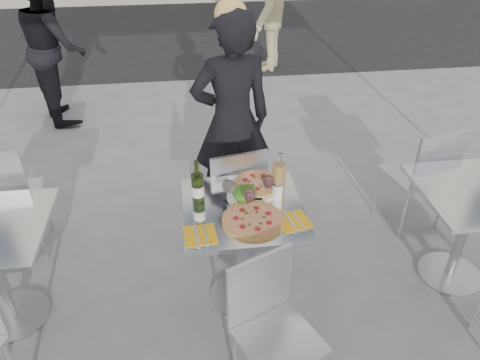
{
  "coord_description": "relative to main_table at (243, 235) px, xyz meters",
  "views": [
    {
      "loc": [
        -0.3,
        -2.22,
        2.44
      ],
      "look_at": [
        0.0,
        0.15,
        0.85
      ],
      "focal_mm": 35.0,
      "sensor_mm": 36.0,
      "label": 1
    }
  ],
  "objects": [
    {
      "name": "napkin_right",
      "position": [
        0.27,
        -0.17,
        0.21
      ],
      "size": [
        0.21,
        0.21,
        0.01
      ],
      "rotation": [
        0.0,
        0.0,
        0.2
      ],
      "color": "gold",
      "rests_on": "main_table"
    },
    {
      "name": "pizza_far",
      "position": [
        0.12,
        0.21,
        0.23
      ],
      "size": [
        0.34,
        0.34,
        0.03
      ],
      "color": "white",
      "rests_on": "main_table"
    },
    {
      "name": "salad_plate",
      "position": [
        0.02,
        0.09,
        0.25
      ],
      "size": [
        0.22,
        0.22,
        0.09
      ],
      "color": "white",
      "rests_on": "main_table"
    },
    {
      "name": "wineglass_red_a",
      "position": [
        0.03,
        -0.04,
        0.32
      ],
      "size": [
        0.07,
        0.07,
        0.16
      ],
      "color": "white",
      "rests_on": "main_table"
    },
    {
      "name": "woman_diner",
      "position": [
        0.04,
        0.95,
        0.31
      ],
      "size": [
        0.68,
        0.5,
        1.7
      ],
      "primitive_type": "imported",
      "rotation": [
        0.0,
        0.0,
        3.31
      ],
      "color": "black",
      "rests_on": "ground"
    },
    {
      "name": "chair_far",
      "position": [
        0.01,
        0.51,
        -0.02
      ],
      "size": [
        0.47,
        0.48,
        0.88
      ],
      "rotation": [
        0.0,
        0.0,
        3.34
      ],
      "color": "silver",
      "rests_on": "ground"
    },
    {
      "name": "sugar_shaker",
      "position": [
        0.22,
        0.09,
        0.26
      ],
      "size": [
        0.06,
        0.06,
        0.11
      ],
      "color": "white",
      "rests_on": "main_table"
    },
    {
      "name": "wineglass_red_b",
      "position": [
        0.16,
        0.09,
        0.32
      ],
      "size": [
        0.07,
        0.07,
        0.16
      ],
      "color": "white",
      "rests_on": "main_table"
    },
    {
      "name": "side_chair_lfar",
      "position": [
        -1.6,
        0.58,
        0.03
      ],
      "size": [
        0.48,
        0.49,
        0.96
      ],
      "rotation": [
        0.0,
        0.0,
        3.23
      ],
      "color": "silver",
      "rests_on": "ground"
    },
    {
      "name": "pizza_near",
      "position": [
        0.04,
        -0.14,
        0.22
      ],
      "size": [
        0.36,
        0.36,
        0.02
      ],
      "color": "tan",
      "rests_on": "main_table"
    },
    {
      "name": "side_table_right",
      "position": [
        1.5,
        0.0,
        0.0
      ],
      "size": [
        0.72,
        0.72,
        0.75
      ],
      "color": "#B7BABF",
      "rests_on": "ground"
    },
    {
      "name": "wineglass_white_b",
      "position": [
        -0.07,
        0.06,
        0.32
      ],
      "size": [
        0.07,
        0.07,
        0.16
      ],
      "color": "white",
      "rests_on": "main_table"
    },
    {
      "name": "chair_near",
      "position": [
        0.06,
        -0.64,
        -0.04
      ],
      "size": [
        0.51,
        0.52,
        0.85
      ],
      "rotation": [
        0.0,
        0.0,
        0.42
      ],
      "color": "silver",
      "rests_on": "ground"
    },
    {
      "name": "pedestrian_a",
      "position": [
        -1.69,
        3.06,
        0.29
      ],
      "size": [
        0.88,
        0.98,
        1.66
      ],
      "primitive_type": "imported",
      "rotation": [
        0.0,
        0.0,
        1.95
      ],
      "color": "black",
      "rests_on": "ground"
    },
    {
      "name": "main_table",
      "position": [
        0.0,
        0.0,
        0.0
      ],
      "size": [
        0.72,
        0.72,
        0.75
      ],
      "color": "#B7BABF",
      "rests_on": "ground"
    },
    {
      "name": "street_asphalt",
      "position": [
        0.0,
        6.5,
        -0.54
      ],
      "size": [
        24.0,
        5.0,
        0.0
      ],
      "primitive_type": "cube",
      "color": "black",
      "rests_on": "ground"
    },
    {
      "name": "side_chair_rfar",
      "position": [
        1.46,
        0.56,
        -0.0
      ],
      "size": [
        0.49,
        0.5,
        0.91
      ],
      "rotation": [
        0.0,
        0.0,
        3.36
      ],
      "color": "silver",
      "rests_on": "ground"
    },
    {
      "name": "wine_bottle",
      "position": [
        -0.26,
        0.09,
        0.32
      ],
      "size": [
        0.07,
        0.07,
        0.29
      ],
      "color": "#334C1C",
      "rests_on": "main_table"
    },
    {
      "name": "pedestrian_b",
      "position": [
        0.93,
        4.34,
        0.35
      ],
      "size": [
        1.07,
        1.32,
        1.78
      ],
      "primitive_type": "imported",
      "rotation": [
        0.0,
        0.0,
        4.29
      ],
      "color": "tan",
      "rests_on": "ground"
    },
    {
      "name": "wineglass_white_a",
      "position": [
        -0.09,
        0.08,
        0.32
      ],
      "size": [
        0.07,
        0.07,
        0.16
      ],
      "color": "white",
      "rests_on": "main_table"
    },
    {
      "name": "ground",
      "position": [
        0.0,
        0.0,
        -0.54
      ],
      "size": [
        80.0,
        80.0,
        0.0
      ],
      "primitive_type": "plane",
      "color": "slate"
    },
    {
      "name": "napkin_left",
      "position": [
        -0.27,
        -0.22,
        0.21
      ],
      "size": [
        0.19,
        0.2,
        0.01
      ],
      "rotation": [
        0.0,
        0.0,
        0.07
      ],
      "color": "gold",
      "rests_on": "main_table"
    },
    {
      "name": "carafe",
      "position": [
        0.23,
        0.11,
        0.33
      ],
      "size": [
        0.08,
        0.08,
        0.29
      ],
      "color": "tan",
      "rests_on": "main_table"
    }
  ]
}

